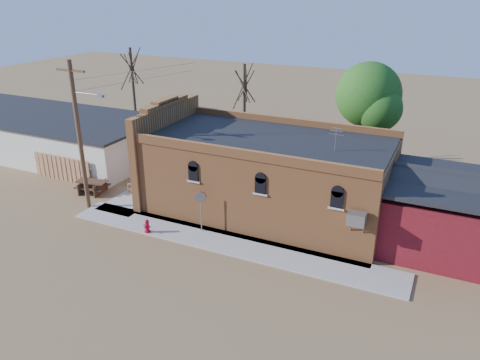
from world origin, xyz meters
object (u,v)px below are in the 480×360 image
at_px(utility_pole, 80,134).
at_px(trash_barrel, 139,201).
at_px(picnic_table, 92,185).
at_px(stop_sign, 201,201).
at_px(fire_hydrant, 147,226).
at_px(brick_bar, 262,174).

bearing_deg(utility_pole, trash_barrel, 24.26).
distance_m(utility_pole, picnic_table, 4.81).
relative_size(stop_sign, picnic_table, 1.08).
relative_size(fire_hydrant, trash_barrel, 1.01).
height_order(fire_hydrant, trash_barrel, fire_hydrant).
height_order(utility_pole, picnic_table, utility_pole).
relative_size(brick_bar, utility_pole, 1.82).
xyz_separation_m(stop_sign, trash_barrel, (-5.03, 1.08, -1.46)).
relative_size(brick_bar, picnic_table, 7.40).
height_order(stop_sign, picnic_table, stop_sign).
bearing_deg(trash_barrel, brick_bar, 23.45).
bearing_deg(fire_hydrant, brick_bar, 44.22).
relative_size(utility_pole, fire_hydrant, 11.67).
xyz_separation_m(stop_sign, picnic_table, (-9.23, 1.65, -1.37)).
relative_size(utility_pole, picnic_table, 4.06).
xyz_separation_m(trash_barrel, picnic_table, (-4.20, 0.57, 0.09)).
relative_size(fire_hydrant, picnic_table, 0.35).
relative_size(utility_pole, stop_sign, 3.75).
distance_m(utility_pole, trash_barrel, 5.32).
bearing_deg(picnic_table, fire_hydrant, -33.71).
bearing_deg(picnic_table, stop_sign, -18.92).
xyz_separation_m(brick_bar, fire_hydrant, (-4.57, -5.50, -1.88)).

